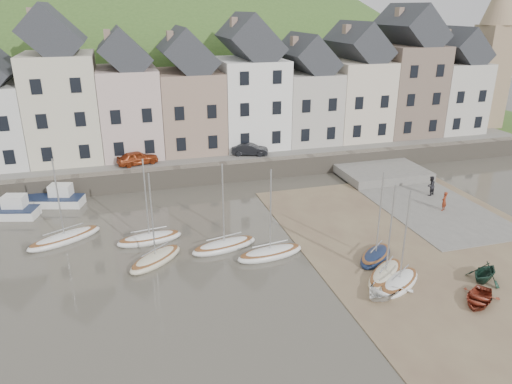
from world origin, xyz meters
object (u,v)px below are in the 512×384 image
object	(u,v)px
rowboat_green	(485,272)
car_left	(138,158)
sailboat_0	(65,238)
rowboat_red	(479,298)
person_dark	(431,186)
car_right	(250,149)
person_red	(444,201)
rowboat_white	(386,288)

from	to	relation	value
rowboat_green	car_left	distance (m)	30.75
sailboat_0	rowboat_red	xyz separation A→B (m)	(22.73, -14.52, 0.09)
person_dark	car_right	bearing A→B (deg)	-63.21
sailboat_0	person_dark	size ratio (longest dim) A/B	3.66
person_red	person_dark	bearing A→B (deg)	-140.53
rowboat_white	car_left	size ratio (longest dim) A/B	0.88
rowboat_red	car_right	distance (m)	26.84
rowboat_red	car_left	world-z (taller)	car_left
rowboat_white	car_right	bearing A→B (deg)	155.51
rowboat_white	rowboat_green	size ratio (longest dim) A/B	1.40
rowboat_red	person_dark	bearing A→B (deg)	115.57
rowboat_green	car_left	xyz separation A→B (m)	(-18.81, 24.27, 1.56)
rowboat_red	car_left	xyz separation A→B (m)	(-16.91, 26.10, 1.90)
sailboat_0	rowboat_white	distance (m)	21.97
person_dark	car_left	xyz separation A→B (m)	(-24.09, 11.28, 1.26)
rowboat_white	rowboat_red	xyz separation A→B (m)	(4.47, -2.30, -0.06)
person_red	car_left	bearing A→B (deg)	-65.73
sailboat_0	rowboat_green	world-z (taller)	sailboat_0
person_dark	car_right	distance (m)	17.36
rowboat_green	person_red	world-z (taller)	person_red
rowboat_red	person_dark	size ratio (longest dim) A/B	1.59
person_red	sailboat_0	bearing A→B (deg)	-39.40
rowboat_white	car_right	size ratio (longest dim) A/B	0.93
person_red	car_right	size ratio (longest dim) A/B	0.44
sailboat_0	car_right	bearing A→B (deg)	34.63
rowboat_white	rowboat_green	xyz separation A→B (m)	(6.37, -0.47, 0.28)
car_left	car_right	world-z (taller)	car_left
car_right	car_left	bearing A→B (deg)	109.49
rowboat_red	car_left	size ratio (longest dim) A/B	0.73
rowboat_green	person_red	size ratio (longest dim) A/B	1.51
rowboat_green	person_dark	size ratio (longest dim) A/B	1.38
rowboat_white	rowboat_red	size ratio (longest dim) A/B	1.21
sailboat_0	car_right	size ratio (longest dim) A/B	1.76
sailboat_0	rowboat_green	bearing A→B (deg)	-27.26
rowboat_white	sailboat_0	bearing A→B (deg)	-151.87
sailboat_0	rowboat_red	world-z (taller)	sailboat_0
person_dark	car_left	size ratio (longest dim) A/B	0.46
person_red	person_dark	world-z (taller)	person_dark
rowboat_green	rowboat_red	size ratio (longest dim) A/B	0.86
sailboat_0	car_right	world-z (taller)	sailboat_0
car_right	sailboat_0	bearing A→B (deg)	144.12
person_red	car_left	distance (m)	27.31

